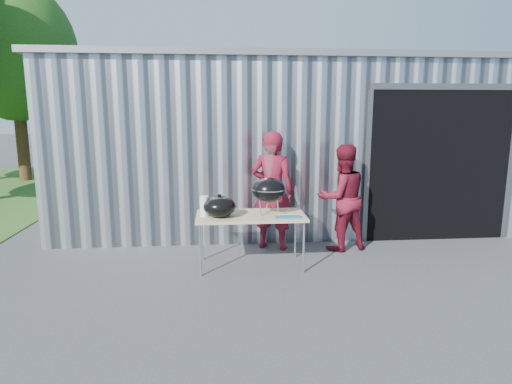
{
  "coord_description": "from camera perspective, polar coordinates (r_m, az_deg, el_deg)",
  "views": [
    {
      "loc": [
        -0.37,
        -5.09,
        2.14
      ],
      "look_at": [
        0.14,
        0.74,
        1.05
      ],
      "focal_mm": 30.0,
      "sensor_mm": 36.0,
      "label": 1
    }
  ],
  "objects": [
    {
      "name": "ground",
      "position": [
        5.53,
        -0.83,
        -12.21
      ],
      "size": [
        80.0,
        80.0,
        0.0
      ],
      "primitive_type": "plane",
      "color": "#3E3E40"
    },
    {
      "name": "building",
      "position": [
        9.78,
        2.53,
        7.03
      ],
      "size": [
        8.2,
        6.2,
        3.1
      ],
      "color": "silver",
      "rests_on": "ground"
    },
    {
      "name": "tree_far",
      "position": [
        15.47,
        -29.62,
        16.03
      ],
      "size": [
        3.68,
        3.68,
        6.1
      ],
      "color": "#442D19",
      "rests_on": "ground"
    },
    {
      "name": "folding_table",
      "position": [
        5.94,
        -0.71,
        -3.38
      ],
      "size": [
        1.5,
        0.75,
        0.75
      ],
      "color": "tan",
      "rests_on": "ground"
    },
    {
      "name": "kettle_grill",
      "position": [
        5.86,
        1.7,
        0.97
      ],
      "size": [
        0.47,
        0.47,
        0.94
      ],
      "color": "black",
      "rests_on": "folding_table"
    },
    {
      "name": "grill_lid",
      "position": [
        5.78,
        -4.88,
        -1.94
      ],
      "size": [
        0.44,
        0.44,
        0.32
      ],
      "color": "black",
      "rests_on": "folding_table"
    },
    {
      "name": "paper_towels",
      "position": [
        5.84,
        -6.9,
        -1.89
      ],
      "size": [
        0.12,
        0.12,
        0.28
      ],
      "primitive_type": "cylinder",
      "color": "white",
      "rests_on": "folding_table"
    },
    {
      "name": "white_tub",
      "position": [
        6.08,
        -6.02,
        -2.24
      ],
      "size": [
        0.2,
        0.15,
        0.1
      ],
      "primitive_type": "cube",
      "color": "white",
      "rests_on": "folding_table"
    },
    {
      "name": "foil_box",
      "position": [
        5.74,
        4.23,
        -3.18
      ],
      "size": [
        0.32,
        0.06,
        0.06
      ],
      "color": "#1950A3",
      "rests_on": "folding_table"
    },
    {
      "name": "person_cook",
      "position": [
        6.7,
        2.2,
        0.18
      ],
      "size": [
        0.8,
        0.67,
        1.87
      ],
      "primitive_type": "imported",
      "rotation": [
        0.0,
        0.0,
        2.76
      ],
      "color": "maroon",
      "rests_on": "ground"
    },
    {
      "name": "person_bystander",
      "position": [
        6.81,
        11.38,
        -0.75
      ],
      "size": [
        0.93,
        0.79,
        1.66
      ],
      "primitive_type": "imported",
      "rotation": [
        0.0,
        0.0,
        3.36
      ],
      "color": "maroon",
      "rests_on": "ground"
    }
  ]
}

